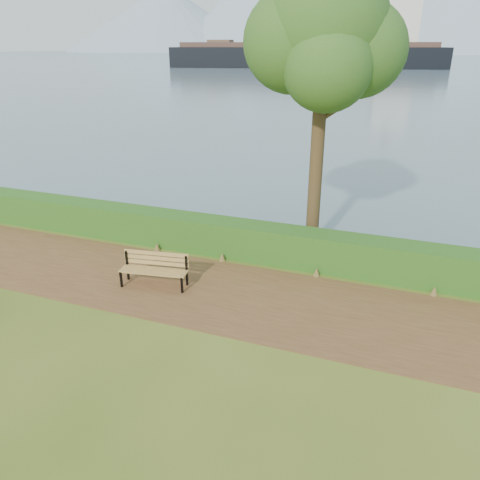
% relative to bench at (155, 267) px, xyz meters
% --- Properties ---
extents(ground, '(140.00, 140.00, 0.00)m').
position_rel_bench_xyz_m(ground, '(2.14, -0.15, -0.49)').
color(ground, '#465919').
rests_on(ground, ground).
extents(path, '(40.00, 3.40, 0.01)m').
position_rel_bench_xyz_m(path, '(2.14, 0.15, -0.49)').
color(path, brown).
rests_on(path, ground).
extents(hedge, '(32.00, 0.85, 1.00)m').
position_rel_bench_xyz_m(hedge, '(2.14, 2.45, 0.01)').
color(hedge, '#1E4914').
rests_on(hedge, ground).
extents(water, '(700.00, 510.00, 0.00)m').
position_rel_bench_xyz_m(water, '(2.14, 259.85, -0.49)').
color(water, '#475D73').
rests_on(water, ground).
extents(mountains, '(585.00, 190.00, 70.00)m').
position_rel_bench_xyz_m(mountains, '(-7.03, 405.90, 27.20)').
color(mountains, '#8196AC').
rests_on(mountains, ground).
extents(bench, '(1.76, 0.77, 0.86)m').
position_rel_bench_xyz_m(bench, '(0.00, 0.00, 0.00)').
color(bench, black).
rests_on(bench, ground).
extents(tree, '(4.08, 3.35, 7.95)m').
position_rel_bench_xyz_m(tree, '(3.22, 3.52, 5.42)').
color(tree, '#312214').
rests_on(tree, ground).
extents(cargo_ship, '(71.39, 25.04, 21.43)m').
position_rel_bench_xyz_m(cargo_ship, '(-22.01, 120.56, 2.70)').
color(cargo_ship, black).
rests_on(cargo_ship, ground).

